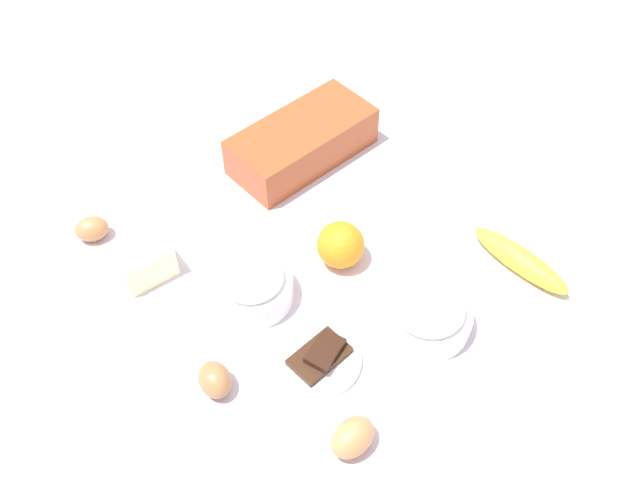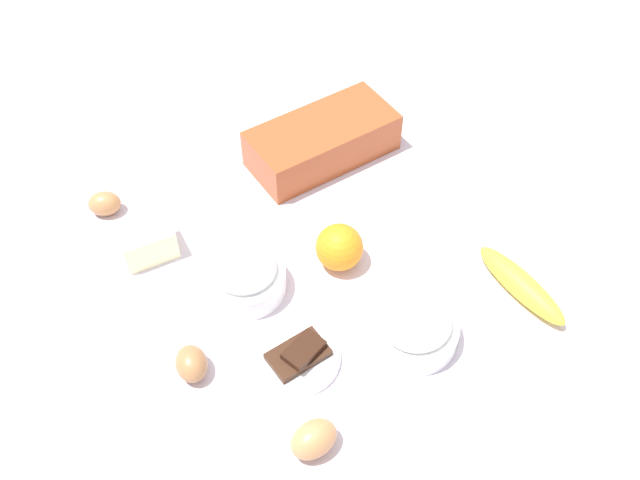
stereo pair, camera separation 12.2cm
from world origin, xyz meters
The scene contains 11 objects.
ground_plane centered at (0.00, 0.00, -0.01)m, with size 2.40×2.40×0.02m, color silver.
loaf_pan centered at (0.13, 0.21, 0.04)m, with size 0.29×0.14×0.08m.
flour_bowl centered at (0.04, -0.22, 0.03)m, with size 0.14×0.14×0.07m.
sugar_bowl centered at (-0.14, 0.00, 0.03)m, with size 0.13×0.13×0.07m.
banana centered at (0.24, -0.23, 0.02)m, with size 0.19×0.04×0.04m, color yellow.
orange_fruit centered at (0.02, -0.03, 0.04)m, with size 0.08×0.08×0.08m, color orange.
butter_block centered at (-0.25, 0.15, 0.03)m, with size 0.09×0.06×0.06m, color #F4EDB2.
egg_near_butter centered at (-0.28, 0.28, 0.02)m, with size 0.04×0.04×0.06m, color #AD7546.
egg_beside_bowl centered at (-0.28, -0.10, 0.02)m, with size 0.05×0.05×0.06m, color #A06C41.
egg_loose centered at (-0.18, -0.30, 0.03)m, with size 0.05×0.05×0.07m, color #BC804D.
chocolate_plate centered at (-0.13, -0.16, 0.01)m, with size 0.13×0.13×0.03m.
Camera 2 is at (-0.40, -0.68, 0.97)m, focal length 40.97 mm.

